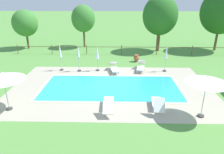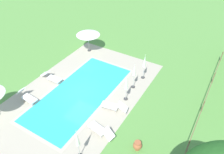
% 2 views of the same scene
% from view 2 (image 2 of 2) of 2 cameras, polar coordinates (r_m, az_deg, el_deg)
% --- Properties ---
extents(ground_plane, '(160.00, 160.00, 0.00)m').
position_cam_2_polar(ground_plane, '(18.15, -8.30, -4.14)').
color(ground_plane, '#599342').
extents(pool_deck_paving, '(14.25, 8.96, 0.01)m').
position_cam_2_polar(pool_deck_paving, '(18.15, -8.30, -4.13)').
color(pool_deck_paving, '#B2A893').
rests_on(pool_deck_paving, ground).
extents(swimming_pool_water, '(9.65, 4.37, 0.01)m').
position_cam_2_polar(swimming_pool_water, '(18.15, -8.30, -4.13)').
color(swimming_pool_water, '#2DB7C6').
rests_on(swimming_pool_water, ground).
extents(pool_coping_rim, '(10.13, 4.85, 0.01)m').
position_cam_2_polar(pool_coping_rim, '(18.14, -8.30, -4.12)').
color(pool_coping_rim, '#C0B59F').
rests_on(pool_coping_rim, ground).
extents(sun_lounger_north_near_steps, '(0.94, 2.07, 0.84)m').
position_cam_2_polar(sun_lounger_north_near_steps, '(14.93, -3.00, -13.59)').
color(sun_lounger_north_near_steps, white).
rests_on(sun_lounger_north_near_steps, ground).
extents(sun_lounger_north_mid, '(0.63, 2.05, 0.77)m').
position_cam_2_polar(sun_lounger_north_mid, '(19.68, -15.44, -0.07)').
color(sun_lounger_north_mid, white).
rests_on(sun_lounger_north_mid, ground).
extents(sun_lounger_north_far, '(0.96, 2.11, 0.78)m').
position_cam_2_polar(sun_lounger_north_far, '(16.38, 0.35, -7.55)').
color(sun_lounger_north_far, white).
rests_on(sun_lounger_north_far, ground).
extents(sun_lounger_north_end, '(0.72, 1.91, 0.97)m').
position_cam_2_polar(sun_lounger_north_end, '(18.33, -21.29, -4.73)').
color(sun_lounger_north_end, white).
rests_on(sun_lounger_north_end, ground).
extents(patio_umbrella_open_foreground, '(2.38, 2.38, 2.31)m').
position_cam_2_polar(patio_umbrella_open_foreground, '(22.48, -6.27, 11.33)').
color(patio_umbrella_open_foreground, '#383838').
rests_on(patio_umbrella_open_foreground, ground).
extents(patio_umbrella_closed_row_west, '(0.32, 0.32, 2.42)m').
position_cam_2_polar(patio_umbrella_closed_row_west, '(18.76, 8.46, 3.66)').
color(patio_umbrella_closed_row_west, '#383838').
rests_on(patio_umbrella_closed_row_west, ground).
extents(patio_umbrella_closed_row_mid_west, '(0.32, 0.32, 2.33)m').
position_cam_2_polar(patio_umbrella_closed_row_mid_west, '(17.61, 5.81, 1.22)').
color(patio_umbrella_closed_row_mid_west, '#383838').
rests_on(patio_umbrella_closed_row_mid_west, ground).
extents(patio_umbrella_closed_row_centre, '(0.32, 0.32, 2.31)m').
position_cam_2_polar(patio_umbrella_closed_row_centre, '(16.44, 3.78, -1.93)').
color(patio_umbrella_closed_row_centre, '#383838').
rests_on(patio_umbrella_closed_row_centre, ground).
extents(patio_umbrella_closed_row_mid_east, '(0.32, 0.32, 2.43)m').
position_cam_2_polar(patio_umbrella_closed_row_mid_east, '(13.08, -8.98, -16.00)').
color(patio_umbrella_closed_row_mid_east, '#383838').
rests_on(patio_umbrella_closed_row_mid_east, ground).
extents(terracotta_urn_near_fence, '(0.56, 0.56, 0.70)m').
position_cam_2_polar(terracotta_urn_near_fence, '(14.28, 6.64, -17.30)').
color(terracotta_urn_near_fence, '#A85B38').
rests_on(terracotta_urn_near_fence, ground).
extents(perimeter_fence, '(23.62, 0.08, 1.05)m').
position_cam_2_polar(perimeter_fence, '(14.59, 19.32, -16.26)').
color(perimeter_fence, brown).
rests_on(perimeter_fence, ground).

